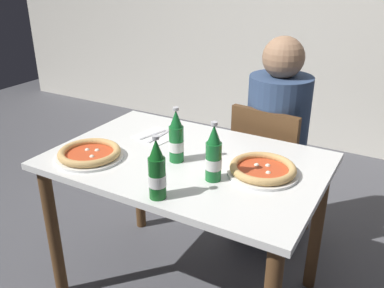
# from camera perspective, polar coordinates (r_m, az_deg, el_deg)

# --- Properties ---
(ground_plane) EXTENTS (8.00, 8.00, 0.00)m
(ground_plane) POSITION_cam_1_polar(r_m,az_deg,el_deg) (2.26, -0.67, -19.38)
(ground_plane) COLOR #4C4C51
(dining_table_main) EXTENTS (1.20, 0.80, 0.75)m
(dining_table_main) POSITION_cam_1_polar(r_m,az_deg,el_deg) (1.88, -0.76, -5.12)
(dining_table_main) COLOR silver
(dining_table_main) RESTS_ON ground_plane
(chair_behind_table) EXTENTS (0.44, 0.44, 0.85)m
(chair_behind_table) POSITION_cam_1_polar(r_m,az_deg,el_deg) (2.38, 10.73, -3.19)
(chair_behind_table) COLOR brown
(chair_behind_table) RESTS_ON ground_plane
(diner_seated) EXTENTS (0.34, 0.34, 1.21)m
(diner_seated) POSITION_cam_1_polar(r_m,az_deg,el_deg) (2.38, 11.50, -0.56)
(diner_seated) COLOR #2D3342
(diner_seated) RESTS_ON ground_plane
(pizza_margherita_near) EXTENTS (0.29, 0.29, 0.04)m
(pizza_margherita_near) POSITION_cam_1_polar(r_m,az_deg,el_deg) (1.71, 9.80, -3.51)
(pizza_margherita_near) COLOR white
(pizza_margherita_near) RESTS_ON dining_table_main
(pizza_marinara_far) EXTENTS (0.30, 0.30, 0.04)m
(pizza_marinara_far) POSITION_cam_1_polar(r_m,az_deg,el_deg) (1.88, -14.04, -1.32)
(pizza_marinara_far) COLOR white
(pizza_marinara_far) RESTS_ON dining_table_main
(beer_bottle_left) EXTENTS (0.07, 0.07, 0.25)m
(beer_bottle_left) POSITION_cam_1_polar(r_m,az_deg,el_deg) (1.61, 3.01, -1.69)
(beer_bottle_left) COLOR #196B2D
(beer_bottle_left) RESTS_ON dining_table_main
(beer_bottle_center) EXTENTS (0.07, 0.07, 0.25)m
(beer_bottle_center) POSITION_cam_1_polar(r_m,az_deg,el_deg) (1.76, -2.19, 0.71)
(beer_bottle_center) COLOR #196B2D
(beer_bottle_center) RESTS_ON dining_table_main
(beer_bottle_right) EXTENTS (0.07, 0.07, 0.25)m
(beer_bottle_right) POSITION_cam_1_polar(r_m,az_deg,el_deg) (1.49, -4.89, -3.93)
(beer_bottle_right) COLOR #14591E
(beer_bottle_right) RESTS_ON dining_table_main
(napkin_with_cutlery) EXTENTS (0.21, 0.21, 0.01)m
(napkin_with_cutlery) POSITION_cam_1_polar(r_m,az_deg,el_deg) (2.06, -5.01, 1.10)
(napkin_with_cutlery) COLOR white
(napkin_with_cutlery) RESTS_ON dining_table_main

